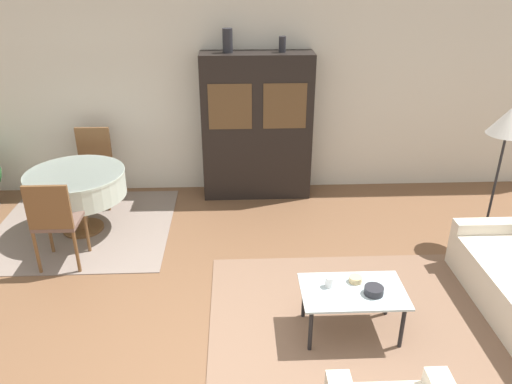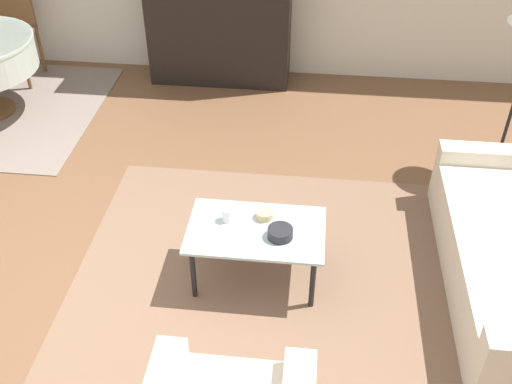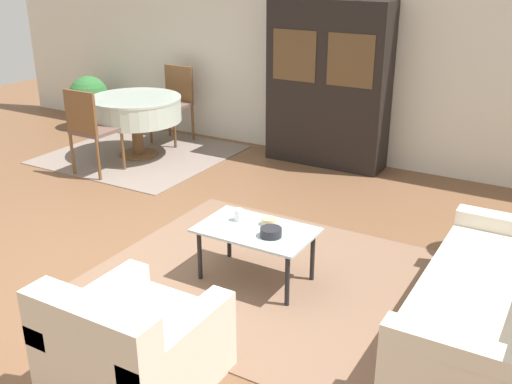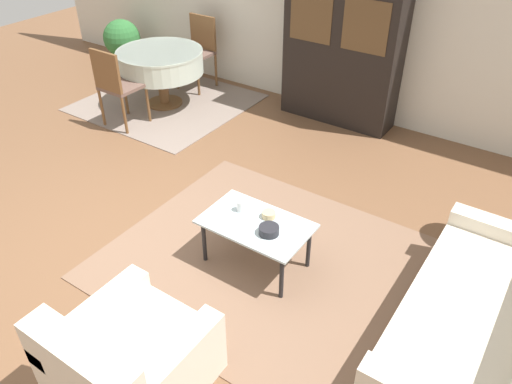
% 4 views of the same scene
% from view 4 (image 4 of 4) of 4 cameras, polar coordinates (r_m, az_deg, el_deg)
% --- Properties ---
extents(ground_plane, '(14.00, 14.00, 0.00)m').
position_cam_4_polar(ground_plane, '(4.59, -13.79, -6.55)').
color(ground_plane, brown).
extents(wall_back, '(10.00, 0.06, 2.70)m').
position_cam_4_polar(wall_back, '(6.60, 8.88, 20.43)').
color(wall_back, beige).
rests_on(wall_back, ground_plane).
extents(area_rug, '(2.67, 2.25, 0.01)m').
position_cam_4_polar(area_rug, '(4.34, 1.52, -8.10)').
color(area_rug, brown).
rests_on(area_rug, ground_plane).
extents(dining_rug, '(2.11, 2.01, 0.01)m').
position_cam_4_polar(dining_rug, '(7.17, -10.18, 10.03)').
color(dining_rug, gray).
rests_on(dining_rug, ground_plane).
extents(couch, '(0.95, 1.94, 0.76)m').
position_cam_4_polar(couch, '(3.83, 24.67, -13.99)').
color(couch, beige).
rests_on(couch, ground_plane).
extents(armchair, '(0.82, 0.88, 0.74)m').
position_cam_4_polar(armchair, '(3.43, -14.44, -18.29)').
color(armchair, beige).
rests_on(armchair, ground_plane).
extents(coffee_table, '(0.89, 0.55, 0.44)m').
position_cam_4_polar(coffee_table, '(4.08, 0.00, -4.08)').
color(coffee_table, black).
rests_on(coffee_table, area_rug).
extents(display_cabinet, '(1.44, 0.43, 1.93)m').
position_cam_4_polar(display_cabinet, '(6.36, 9.90, 16.17)').
color(display_cabinet, black).
rests_on(display_cabinet, ground_plane).
extents(dining_table, '(1.13, 1.13, 0.75)m').
position_cam_4_polar(dining_table, '(6.91, -10.87, 14.37)').
color(dining_table, brown).
rests_on(dining_table, dining_rug).
extents(dining_chair_near, '(0.44, 0.44, 1.00)m').
position_cam_4_polar(dining_chair_near, '(6.42, -15.73, 11.89)').
color(dining_chair_near, brown).
rests_on(dining_chair_near, dining_rug).
extents(dining_chair_far, '(0.44, 0.44, 1.00)m').
position_cam_4_polar(dining_chair_far, '(7.45, -6.57, 16.11)').
color(dining_chair_far, brown).
rests_on(dining_chair_far, dining_rug).
extents(cup, '(0.07, 0.07, 0.10)m').
position_cam_4_polar(cup, '(4.15, -1.72, -1.60)').
color(cup, white).
rests_on(cup, coffee_table).
extents(bowl, '(0.16, 0.16, 0.07)m').
position_cam_4_polar(bowl, '(3.92, 1.49, -4.38)').
color(bowl, '#232328').
rests_on(bowl, coffee_table).
extents(bowl_small, '(0.11, 0.11, 0.05)m').
position_cam_4_polar(bowl_small, '(4.09, 1.46, -2.59)').
color(bowl_small, tan).
rests_on(bowl_small, coffee_table).
extents(potted_plant, '(0.57, 0.57, 0.76)m').
position_cam_4_polar(potted_plant, '(8.42, -15.03, 16.30)').
color(potted_plant, '#4C4C51').
rests_on(potted_plant, ground_plane).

